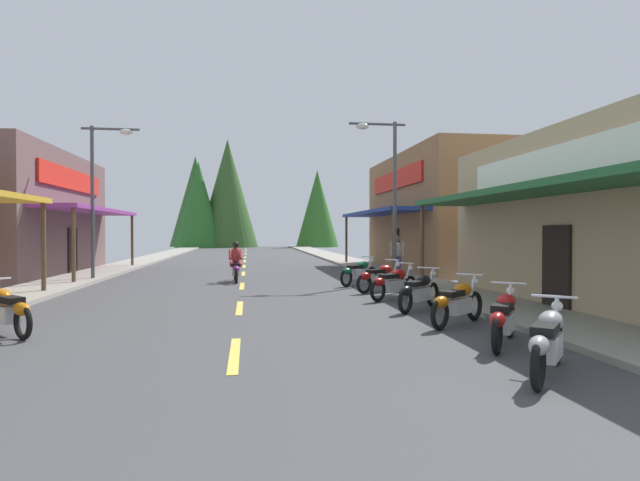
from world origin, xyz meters
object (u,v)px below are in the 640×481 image
Objects in this scene: motorcycle_parked_right_1 at (504,317)px; motorcycle_parked_right_6 at (359,272)px; motorcycle_parked_right_2 at (457,302)px; motorcycle_parked_right_0 at (548,341)px; streetlamp_left at (102,180)px; pedestrian_browsing at (397,253)px; motorcycle_parked_right_5 at (380,277)px; streetlamp_right at (386,177)px; motorcycle_parked_right_4 at (394,283)px; motorcycle_parked_right_3 at (419,291)px; motorcycle_parked_left_3 at (6,309)px; rider_cruising_lead at (236,265)px.

motorcycle_parked_right_6 is at bearing 37.54° from motorcycle_parked_right_1.
motorcycle_parked_right_2 and motorcycle_parked_right_6 have the same top height.
motorcycle_parked_right_0 is 3.82m from motorcycle_parked_right_2.
streetlamp_left is 18.19m from motorcycle_parked_right_0.
motorcycle_parked_right_2 is at bearing 35.11° from motorcycle_parked_right_0.
pedestrian_browsing reaches higher than motorcycle_parked_right_1.
motorcycle_parked_right_1 is at bearing -120.54° from motorcycle_parked_right_5.
streetlamp_right is at bearing -10.18° from streetlamp_left.
motorcycle_parked_right_4 and motorcycle_parked_right_6 have the same top height.
motorcycle_parked_right_3 is at bearing -125.47° from motorcycle_parked_right_4.
pedestrian_browsing is at bearing 31.66° from motorcycle_parked_right_0.
motorcycle_parked_right_1 is 7.91m from motorcycle_parked_right_5.
motorcycle_parked_right_2 is 0.91× the size of motorcycle_parked_right_5.
streetlamp_right is 3.94m from motorcycle_parked_right_6.
streetlamp_left is at bearing 92.09° from motorcycle_parked_right_3.
motorcycle_parked_left_3 is (1.21, -11.00, -3.50)m from streetlamp_left.
pedestrian_browsing is (2.17, 14.36, 0.56)m from motorcycle_parked_right_0.
motorcycle_parked_right_4 is (-1.16, -5.10, -3.54)m from streetlamp_right.
rider_cruising_lead reaches higher than motorcycle_parked_right_2.
streetlamp_left is 3.43× the size of motorcycle_parked_right_4.
pedestrian_browsing reaches higher than motorcycle_parked_right_0.
streetlamp_left is 3.84× the size of motorcycle_parked_right_3.
motorcycle_parked_right_0 is 0.95× the size of pedestrian_browsing.
motorcycle_parked_right_5 is 4.99m from pedestrian_browsing.
motorcycle_parked_left_3 is (-8.44, 4.01, 0.00)m from motorcycle_parked_right_0.
motorcycle_parked_right_1 and motorcycle_parked_left_3 have the same top height.
motorcycle_parked_right_2 is (10.00, -11.20, -3.50)m from streetlamp_left.
motorcycle_parked_right_3 is at bearing 37.49° from motorcycle_parked_right_1.
streetlamp_left is 11.16m from streetlamp_right.
streetlamp_left is 3.24× the size of motorcycle_parked_right_5.
motorcycle_parked_right_1 is 1.01× the size of pedestrian_browsing.
motorcycle_parked_left_3 is (-8.78, 0.21, 0.00)m from motorcycle_parked_right_2.
pedestrian_browsing is (0.84, 1.32, -2.99)m from streetlamp_right.
motorcycle_parked_right_6 is 4.84m from rider_cruising_lead.
motorcycle_parked_right_0 and motorcycle_parked_right_3 have the same top height.
motorcycle_parked_right_0 is 14.53m from rider_cruising_lead.
motorcycle_parked_left_3 is at bearing 146.97° from motorcycle_parked_right_3.
motorcycle_parked_right_2 is 5.97m from motorcycle_parked_right_5.
motorcycle_parked_right_2 is (0.34, 3.81, 0.00)m from motorcycle_parked_right_0.
streetlamp_right is 6.72m from rider_cruising_lead.
rider_cruising_lead is at bearing 107.86° from motorcycle_parked_right_5.
motorcycle_parked_right_0 is at bearing -128.03° from motorcycle_parked_right_4.
motorcycle_parked_left_3 is 14.83m from pedestrian_browsing.
motorcycle_parked_right_0 and motorcycle_parked_right_4 have the same top height.
motorcycle_parked_right_6 is at bearing 46.80° from motorcycle_parked_right_3.
motorcycle_parked_right_6 is (-1.31, -1.11, -3.54)m from streetlamp_right.
motorcycle_parked_right_6 is at bearing -139.70° from streetlamp_right.
motorcycle_parked_right_1 is 0.95× the size of motorcycle_parked_right_5.
rider_cruising_lead reaches higher than motorcycle_parked_right_3.
motorcycle_parked_right_4 is at bearing -145.19° from rider_cruising_lead.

